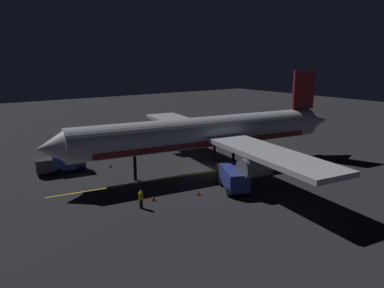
% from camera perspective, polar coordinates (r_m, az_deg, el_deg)
% --- Properties ---
extents(ground_plane, '(180.00, 180.00, 0.20)m').
position_cam_1_polar(ground_plane, '(44.84, 2.08, -4.14)').
color(ground_plane, '#26262C').
extents(apron_guide_stripe, '(4.74, 29.09, 0.01)m').
position_cam_1_polar(apron_guide_stripe, '(42.23, -1.86, -5.10)').
color(apron_guide_stripe, gold).
rests_on(apron_guide_stripe, ground_plane).
extents(airliner, '(37.52, 39.19, 11.76)m').
position_cam_1_polar(airliner, '(43.99, 2.84, 1.72)').
color(airliner, silver).
rests_on(airliner, ground_plane).
extents(baggage_truck, '(2.89, 5.78, 2.29)m').
position_cam_1_polar(baggage_truck, '(45.91, -19.69, -2.84)').
color(baggage_truck, navy).
rests_on(baggage_truck, ground_plane).
extents(catering_truck, '(6.70, 4.74, 2.27)m').
position_cam_1_polar(catering_truck, '(38.36, 6.41, -5.21)').
color(catering_truck, navy).
rests_on(catering_truck, ground_plane).
extents(ground_crew_worker, '(0.40, 0.40, 1.74)m').
position_cam_1_polar(ground_crew_worker, '(33.55, -8.05, -8.59)').
color(ground_crew_worker, black).
rests_on(ground_crew_worker, ground_plane).
extents(traffic_cone_near_left, '(0.50, 0.50, 0.55)m').
position_cam_1_polar(traffic_cone_near_left, '(46.52, -12.72, -3.37)').
color(traffic_cone_near_left, '#EA590F').
rests_on(traffic_cone_near_left, ground_plane).
extents(traffic_cone_near_right, '(0.50, 0.50, 0.55)m').
position_cam_1_polar(traffic_cone_near_right, '(35.38, -6.13, -8.47)').
color(traffic_cone_near_right, '#EA590F').
rests_on(traffic_cone_near_right, ground_plane).
extents(traffic_cone_under_wing, '(0.50, 0.50, 0.55)m').
position_cam_1_polar(traffic_cone_under_wing, '(36.57, 1.00, -7.65)').
color(traffic_cone_under_wing, '#EA590F').
rests_on(traffic_cone_under_wing, ground_plane).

